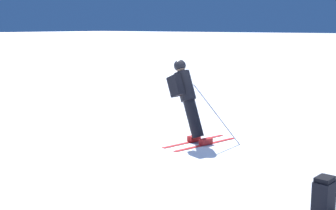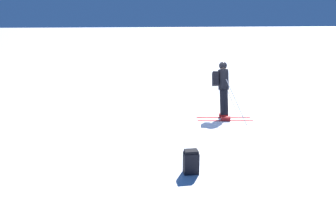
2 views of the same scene
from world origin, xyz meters
name	(u,v)px [view 1 (image 1 of 2)]	position (x,y,z in m)	size (l,w,h in m)	color
ground_plane	(177,139)	(0.00, 0.00, 0.00)	(300.00, 300.00, 0.00)	white
skier	(187,96)	(-0.20, -0.06, 0.98)	(1.58, 1.80, 1.79)	red
spare_backpack	(324,195)	(-3.94, 2.18, 0.24)	(0.24, 0.32, 0.50)	black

